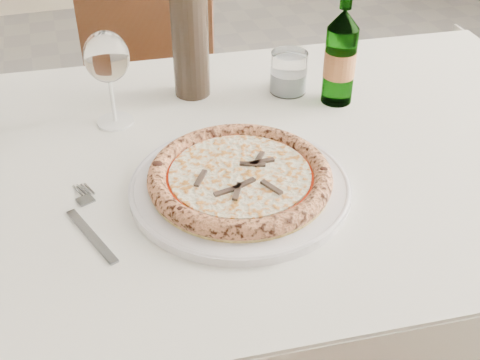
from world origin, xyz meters
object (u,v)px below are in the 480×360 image
Objects in this scene: chair_far at (143,71)px; wine_bottle at (190,35)px; pizza at (240,177)px; beer_bottle at (340,57)px; dining_table at (223,200)px; plate at (240,186)px; wine_glass at (107,59)px; tumbler at (289,75)px.

wine_bottle is (0.02, -0.59, 0.34)m from chair_far.
beer_bottle is (0.26, 0.22, 0.06)m from pizza.
plate reaches higher than dining_table.
pizza reaches higher than dining_table.
chair_far is at bearing 90.67° from plate.
wine_bottle reaches higher than beer_bottle.
dining_table is 1.53× the size of chair_far.
beer_bottle is at bearing -68.78° from chair_far.
dining_table is 0.14m from plate.
wine_glass is at bearing 133.49° from dining_table.
tumbler is 0.21m from wine_bottle.
chair_far reaches higher than plate.
beer_bottle is at bearing 40.00° from plate.
wine_bottle is at bearing 88.93° from pizza.
wine_bottle is at bearing 88.47° from dining_table.
tumbler reaches higher than plate.
beer_bottle is at bearing -5.95° from wine_glass.
chair_far is 4.09× the size of beer_bottle.
pizza is 1.23× the size of beer_bottle.
chair_far is 0.68m from wine_bottle.
plate is 1.95× the size of wine_glass.
chair_far reaches higher than pizza.
pizza is 1.62× the size of wine_glass.
pizza is (-0.00, -0.00, 0.02)m from plate.
wine_bottle is at bearing 88.93° from plate.
tumbler is at bearing -72.69° from chair_far.
dining_table is 0.32m from wine_bottle.
plate is 4.22× the size of tumbler.
pizza is (-0.00, -0.10, 0.12)m from dining_table.
plate is 0.33m from wine_glass.
dining_table is 4.21× the size of plate.
wine_bottle is (0.01, 0.33, 0.09)m from pizza.
chair_far is 0.95m from plate.
plate is at bearing -59.54° from wine_glass.
plate is at bearing -123.42° from tumbler.
tumbler is at bearing 138.75° from beer_bottle.
plate is 0.35m from wine_bottle.
dining_table is at bearing -91.53° from wine_bottle.
beer_bottle is (0.07, -0.06, 0.06)m from tumbler.
plate is 0.35m from beer_bottle.
plate is (0.01, -0.92, 0.23)m from chair_far.
plate is at bearing -140.00° from beer_bottle.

